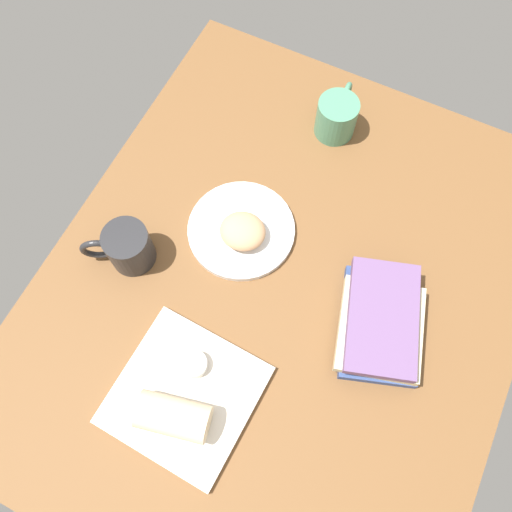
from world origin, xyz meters
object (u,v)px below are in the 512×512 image
Objects in this scene: breakfast_wrap at (173,417)px; second_mug at (127,247)px; book_stack at (381,324)px; scone_pastry at (243,231)px; round_plate at (241,230)px; square_plate at (185,395)px; coffee_mug at (337,116)px; sauce_cup at (194,364)px.

breakfast_wrap is 0.97× the size of second_mug.
scone_pastry is at bearing -99.79° from book_stack.
round_plate is at bearing 176.87° from breakfast_wrap.
square_plate is (33.54, 5.57, 0.10)cm from round_plate.
scone_pastry reaches higher than round_plate.
second_mug is at bearing -54.03° from scone_pastry.
coffee_mug is at bearing -146.73° from book_stack.
scone_pastry is 32.67cm from square_plate.
square_plate is 1.78× the size of coffee_mug.
round_plate is at bearing -170.57° from square_plate.
book_stack is at bearing 128.20° from sauce_cup.
breakfast_wrap is 0.92× the size of coffee_mug.
square_plate is at bearing 49.90° from second_mug.
square_plate reaches higher than round_plate.
breakfast_wrap is 0.50× the size of book_stack.
book_stack is (5.36, 31.05, -0.36)cm from scone_pastry.
second_mug is at bearing -49.69° from round_plate.
second_mug is (45.76, -24.28, 0.23)cm from coffee_mug.
breakfast_wrap is 40.52cm from book_stack.
square_plate is at bearing -44.66° from book_stack.
breakfast_wrap reaches higher than round_plate.
second_mug is (-23.32, -23.29, -0.05)cm from breakfast_wrap.
second_mug reaches higher than coffee_mug.
sauce_cup is 34.84cm from book_stack.
scone_pastry is at bearing 39.18° from round_plate.
scone_pastry is (1.32, 1.07, 3.01)cm from round_plate.
second_mug reaches higher than sauce_cup.
second_mug is (7.81, -49.19, 1.46)cm from book_stack.
square_plate is 5.92cm from breakfast_wrap.
coffee_mug is (-31.28, 7.22, 3.88)cm from round_plate.
scone_pastry is 0.37× the size of book_stack.
square_plate is 1.94× the size of breakfast_wrap.
coffee_mug reaches higher than book_stack.
coffee_mug reaches higher than scone_pastry.
round_plate is at bearing -140.82° from scone_pastry.
second_mug is at bearing -147.52° from breakfast_wrap.
sauce_cup reaches higher than round_plate.
book_stack reaches higher than scone_pastry.
square_plate is at bearing 8.74° from sauce_cup.
scone_pastry is at bearing -10.67° from coffee_mug.
breakfast_wrap is at bearing 8.74° from square_plate.
round_plate is 38.54cm from breakfast_wrap.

